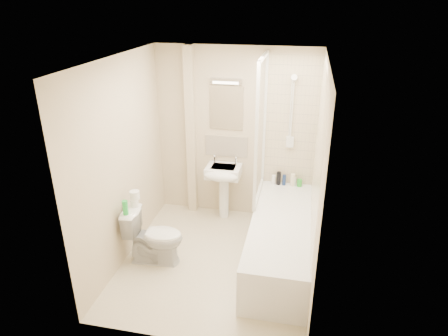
# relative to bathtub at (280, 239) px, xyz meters

# --- Properties ---
(floor) EXTENTS (2.50, 2.50, 0.00)m
(floor) POSITION_rel_bathtub_xyz_m (-0.75, -0.20, -0.29)
(floor) COLOR beige
(floor) RESTS_ON ground
(wall_back) EXTENTS (2.20, 0.02, 2.40)m
(wall_back) POSITION_rel_bathtub_xyz_m (-0.75, 1.05, 0.91)
(wall_back) COLOR beige
(wall_back) RESTS_ON ground
(wall_left) EXTENTS (0.02, 2.50, 2.40)m
(wall_left) POSITION_rel_bathtub_xyz_m (-1.85, -0.20, 0.91)
(wall_left) COLOR beige
(wall_left) RESTS_ON ground
(wall_right) EXTENTS (0.02, 2.50, 2.40)m
(wall_right) POSITION_rel_bathtub_xyz_m (0.35, -0.20, 0.91)
(wall_right) COLOR beige
(wall_right) RESTS_ON ground
(ceiling) EXTENTS (2.20, 2.50, 0.02)m
(ceiling) POSITION_rel_bathtub_xyz_m (-0.75, -0.20, 2.11)
(ceiling) COLOR white
(ceiling) RESTS_ON wall_back
(tile_back) EXTENTS (0.70, 0.01, 1.75)m
(tile_back) POSITION_rel_bathtub_xyz_m (0.00, 1.04, 1.14)
(tile_back) COLOR beige
(tile_back) RESTS_ON wall_back
(tile_right) EXTENTS (0.01, 2.10, 1.75)m
(tile_right) POSITION_rel_bathtub_xyz_m (0.34, 0.00, 1.14)
(tile_right) COLOR beige
(tile_right) RESTS_ON wall_right
(pipe_boxing) EXTENTS (0.12, 0.12, 2.40)m
(pipe_boxing) POSITION_rel_bathtub_xyz_m (-1.37, 0.99, 0.91)
(pipe_boxing) COLOR beige
(pipe_boxing) RESTS_ON ground
(splashback) EXTENTS (0.60, 0.02, 0.30)m
(splashback) POSITION_rel_bathtub_xyz_m (-0.88, 1.04, 0.74)
(splashback) COLOR beige
(splashback) RESTS_ON wall_back
(mirror) EXTENTS (0.46, 0.01, 0.60)m
(mirror) POSITION_rel_bathtub_xyz_m (-0.88, 1.04, 1.29)
(mirror) COLOR white
(mirror) RESTS_ON wall_back
(strip_light) EXTENTS (0.42, 0.07, 0.07)m
(strip_light) POSITION_rel_bathtub_xyz_m (-0.88, 1.02, 1.66)
(strip_light) COLOR silver
(strip_light) RESTS_ON wall_back
(bathtub) EXTENTS (0.70, 2.10, 0.55)m
(bathtub) POSITION_rel_bathtub_xyz_m (0.00, 0.00, 0.00)
(bathtub) COLOR white
(bathtub) RESTS_ON ground
(shower_screen) EXTENTS (0.04, 0.92, 1.80)m
(shower_screen) POSITION_rel_bathtub_xyz_m (-0.35, 0.60, 1.16)
(shower_screen) COLOR white
(shower_screen) RESTS_ON bathtub
(shower_fixture) EXTENTS (0.10, 0.16, 0.99)m
(shower_fixture) POSITION_rel_bathtub_xyz_m (-0.00, 0.99, 1.26)
(shower_fixture) COLOR white
(shower_fixture) RESTS_ON wall_back
(pedestal_sink) EXTENTS (0.47, 0.45, 0.91)m
(pedestal_sink) POSITION_rel_bathtub_xyz_m (-0.88, 0.81, 0.35)
(pedestal_sink) COLOR white
(pedestal_sink) RESTS_ON ground
(bottle_white_a) EXTENTS (0.06, 0.06, 0.13)m
(bottle_white_a) POSITION_rel_bathtub_xyz_m (-0.19, 0.96, 0.33)
(bottle_white_a) COLOR white
(bottle_white_a) RESTS_ON bathtub
(bottle_black_b) EXTENTS (0.06, 0.06, 0.19)m
(bottle_black_b) POSITION_rel_bathtub_xyz_m (-0.12, 0.96, 0.35)
(bottle_black_b) COLOR black
(bottle_black_b) RESTS_ON bathtub
(bottle_blue) EXTENTS (0.05, 0.05, 0.15)m
(bottle_blue) POSITION_rel_bathtub_xyz_m (-0.04, 0.96, 0.34)
(bottle_blue) COLOR navy
(bottle_blue) RESTS_ON bathtub
(bottle_cream) EXTENTS (0.07, 0.07, 0.17)m
(bottle_cream) POSITION_rel_bathtub_xyz_m (0.08, 0.96, 0.35)
(bottle_cream) COLOR #F8ECC0
(bottle_cream) RESTS_ON bathtub
(bottle_white_b) EXTENTS (0.05, 0.05, 0.13)m
(bottle_white_b) POSITION_rel_bathtub_xyz_m (0.10, 0.96, 0.32)
(bottle_white_b) COLOR silver
(bottle_white_b) RESTS_ON bathtub
(bottle_green) EXTENTS (0.07, 0.07, 0.10)m
(bottle_green) POSITION_rel_bathtub_xyz_m (0.17, 0.96, 0.31)
(bottle_green) COLOR green
(bottle_green) RESTS_ON bathtub
(toilet) EXTENTS (0.48, 0.73, 0.69)m
(toilet) POSITION_rel_bathtub_xyz_m (-1.47, -0.33, 0.06)
(toilet) COLOR white
(toilet) RESTS_ON ground
(toilet_roll_lower) EXTENTS (0.10, 0.10, 0.09)m
(toilet_roll_lower) POSITION_rel_bathtub_xyz_m (-1.71, -0.27, 0.45)
(toilet_roll_lower) COLOR white
(toilet_roll_lower) RESTS_ON toilet
(toilet_roll_upper) EXTENTS (0.12, 0.12, 0.10)m
(toilet_roll_upper) POSITION_rel_bathtub_xyz_m (-1.71, -0.25, 0.54)
(toilet_roll_upper) COLOR white
(toilet_roll_upper) RESTS_ON toilet_roll_lower
(green_bottle) EXTENTS (0.06, 0.06, 0.17)m
(green_bottle) POSITION_rel_bathtub_xyz_m (-1.73, -0.47, 0.49)
(green_bottle) COLOR green
(green_bottle) RESTS_ON toilet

